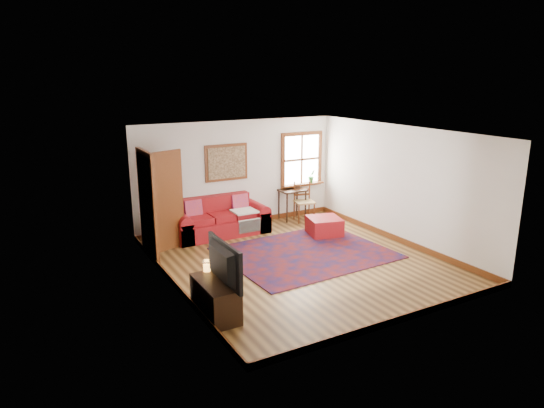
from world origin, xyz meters
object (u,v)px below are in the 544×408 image
side_table (292,194)px  ladder_back_chair (303,200)px  red_leather_sofa (220,222)px  red_ottoman (324,226)px  media_cabinet (215,299)px

side_table → ladder_back_chair: (0.19, -0.22, -0.11)m
red_leather_sofa → side_table: (2.04, 0.20, 0.36)m
side_table → ladder_back_chair: size_ratio=0.78×
red_ottoman → side_table: 1.47m
media_cabinet → ladder_back_chair: bearing=42.7°
red_leather_sofa → ladder_back_chair: (2.23, -0.02, 0.25)m
red_leather_sofa → media_cabinet: bearing=-114.2°
red_leather_sofa → side_table: bearing=5.6°
red_leather_sofa → red_ottoman: size_ratio=3.09×
media_cabinet → red_leather_sofa: bearing=65.8°
side_table → media_cabinet: bearing=-134.1°
ladder_back_chair → media_cabinet: 5.20m
red_leather_sofa → media_cabinet: size_ratio=2.18×
red_ottoman → ladder_back_chair: 1.24m
red_leather_sofa → side_table: 2.08m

